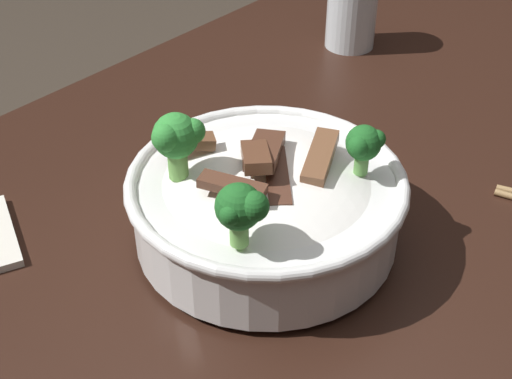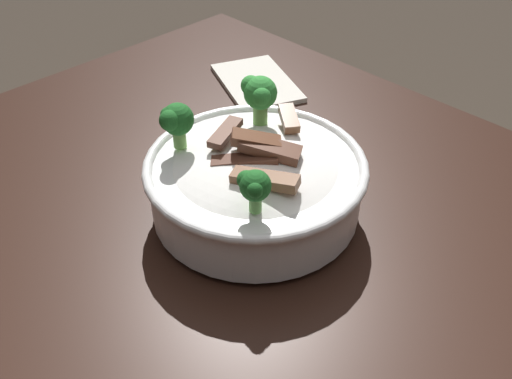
% 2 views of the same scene
% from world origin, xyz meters
% --- Properties ---
extents(dining_table, '(1.30, 0.83, 0.77)m').
position_xyz_m(dining_table, '(0.00, 0.00, 0.67)').
color(dining_table, black).
rests_on(dining_table, ground).
extents(rice_bowl, '(0.26, 0.26, 0.14)m').
position_xyz_m(rice_bowl, '(0.15, -0.01, 0.82)').
color(rice_bowl, white).
rests_on(rice_bowl, dining_table).
extents(folded_napkin, '(0.20, 0.17, 0.01)m').
position_xyz_m(folded_napkin, '(0.38, -0.24, 0.77)').
color(folded_napkin, silver).
rests_on(folded_napkin, dining_table).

